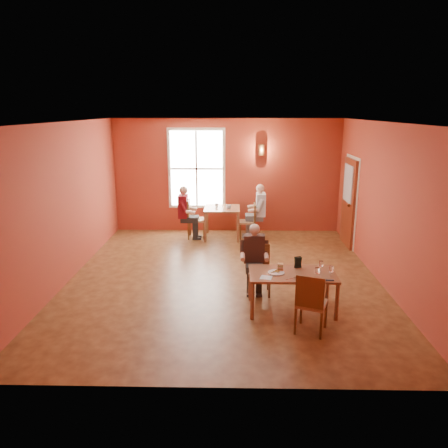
{
  "coord_description": "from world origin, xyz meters",
  "views": [
    {
      "loc": [
        0.19,
        -8.04,
        3.23
      ],
      "look_at": [
        0.0,
        0.2,
        1.05
      ],
      "focal_mm": 35.0,
      "sensor_mm": 36.0,
      "label": 1
    }
  ],
  "objects_px": {
    "chair_diner_white": "(247,221)",
    "second_table": "(222,223)",
    "chair_diner_main": "(259,271)",
    "diner_white": "(249,213)",
    "main_table": "(292,292)",
    "chair_empty": "(312,302)",
    "chair_diner_maroon": "(197,219)",
    "diner_main": "(259,263)",
    "diner_maroon": "(196,213)"
  },
  "relations": [
    {
      "from": "diner_white",
      "to": "diner_main",
      "type": "bearing_deg",
      "value": -178.79
    },
    {
      "from": "chair_diner_white",
      "to": "second_table",
      "type": "bearing_deg",
      "value": 90.0
    },
    {
      "from": "diner_main",
      "to": "diner_white",
      "type": "relative_size",
      "value": 0.9
    },
    {
      "from": "chair_diner_main",
      "to": "chair_diner_white",
      "type": "distance_m",
      "value": 3.53
    },
    {
      "from": "diner_main",
      "to": "chair_diner_maroon",
      "type": "distance_m",
      "value": 3.83
    },
    {
      "from": "second_table",
      "to": "diner_main",
      "type": "bearing_deg",
      "value": -78.02
    },
    {
      "from": "main_table",
      "to": "chair_diner_white",
      "type": "relative_size",
      "value": 1.56
    },
    {
      "from": "chair_diner_main",
      "to": "diner_main",
      "type": "bearing_deg",
      "value": 90.0
    },
    {
      "from": "second_table",
      "to": "diner_maroon",
      "type": "xyz_separation_m",
      "value": [
        -0.68,
        0.0,
        0.26
      ]
    },
    {
      "from": "diner_main",
      "to": "chair_diner_maroon",
      "type": "bearing_deg",
      "value": -68.45
    },
    {
      "from": "chair_diner_white",
      "to": "diner_white",
      "type": "xyz_separation_m",
      "value": [
        0.03,
        0.0,
        0.22
      ]
    },
    {
      "from": "chair_diner_main",
      "to": "diner_white",
      "type": "xyz_separation_m",
      "value": [
        -0.08,
        3.53,
        0.23
      ]
    },
    {
      "from": "diner_main",
      "to": "diner_maroon",
      "type": "relative_size",
      "value": 0.91
    },
    {
      "from": "chair_empty",
      "to": "second_table",
      "type": "bearing_deg",
      "value": 127.87
    },
    {
      "from": "diner_main",
      "to": "chair_empty",
      "type": "relative_size",
      "value": 1.28
    },
    {
      "from": "chair_diner_white",
      "to": "chair_diner_maroon",
      "type": "relative_size",
      "value": 0.9
    },
    {
      "from": "second_table",
      "to": "main_table",
      "type": "bearing_deg",
      "value": -73.28
    },
    {
      "from": "second_table",
      "to": "chair_diner_white",
      "type": "bearing_deg",
      "value": 0.0
    },
    {
      "from": "chair_empty",
      "to": "diner_white",
      "type": "relative_size",
      "value": 0.7
    },
    {
      "from": "chair_diner_main",
      "to": "chair_diner_white",
      "type": "xyz_separation_m",
      "value": [
        -0.11,
        3.53,
        0.01
      ]
    },
    {
      "from": "main_table",
      "to": "chair_diner_white",
      "type": "bearing_deg",
      "value": 98.24
    },
    {
      "from": "chair_diner_maroon",
      "to": "diner_maroon",
      "type": "distance_m",
      "value": 0.16
    },
    {
      "from": "diner_maroon",
      "to": "chair_diner_white",
      "type": "bearing_deg",
      "value": 90.0
    },
    {
      "from": "main_table",
      "to": "chair_empty",
      "type": "bearing_deg",
      "value": -73.99
    },
    {
      "from": "main_table",
      "to": "chair_empty",
      "type": "distance_m",
      "value": 0.74
    },
    {
      "from": "main_table",
      "to": "diner_maroon",
      "type": "height_order",
      "value": "diner_maroon"
    },
    {
      "from": "main_table",
      "to": "chair_diner_main",
      "type": "relative_size",
      "value": 1.58
    },
    {
      "from": "diner_main",
      "to": "diner_white",
      "type": "bearing_deg",
      "value": -88.79
    },
    {
      "from": "diner_white",
      "to": "second_table",
      "type": "bearing_deg",
      "value": 90.0
    },
    {
      "from": "diner_white",
      "to": "chair_diner_maroon",
      "type": "xyz_separation_m",
      "value": [
        -1.33,
        0.0,
        -0.17
      ]
    },
    {
      "from": "chair_empty",
      "to": "chair_diner_white",
      "type": "bearing_deg",
      "value": 120.64
    },
    {
      "from": "chair_diner_white",
      "to": "chair_diner_main",
      "type": "bearing_deg",
      "value": -178.29
    },
    {
      "from": "main_table",
      "to": "chair_empty",
      "type": "height_order",
      "value": "chair_empty"
    },
    {
      "from": "main_table",
      "to": "chair_diner_white",
      "type": "xyz_separation_m",
      "value": [
        -0.61,
        4.18,
        0.12
      ]
    },
    {
      "from": "diner_maroon",
      "to": "diner_white",
      "type": "bearing_deg",
      "value": 90.0
    },
    {
      "from": "chair_empty",
      "to": "chair_diner_maroon",
      "type": "bearing_deg",
      "value": 134.6
    },
    {
      "from": "second_table",
      "to": "diner_maroon",
      "type": "height_order",
      "value": "diner_maroon"
    },
    {
      "from": "diner_main",
      "to": "chair_diner_maroon",
      "type": "height_order",
      "value": "diner_main"
    },
    {
      "from": "chair_diner_main",
      "to": "diner_main",
      "type": "height_order",
      "value": "diner_main"
    },
    {
      "from": "second_table",
      "to": "diner_white",
      "type": "height_order",
      "value": "diner_white"
    },
    {
      "from": "chair_empty",
      "to": "chair_diner_white",
      "type": "relative_size",
      "value": 1.04
    },
    {
      "from": "chair_empty",
      "to": "diner_main",
      "type": "bearing_deg",
      "value": 139.21
    },
    {
      "from": "diner_main",
      "to": "chair_empty",
      "type": "xyz_separation_m",
      "value": [
        0.7,
        -1.32,
        -0.13
      ]
    },
    {
      "from": "second_table",
      "to": "chair_diner_maroon",
      "type": "xyz_separation_m",
      "value": [
        -0.65,
        0.0,
        0.1
      ]
    },
    {
      "from": "main_table",
      "to": "chair_diner_maroon",
      "type": "bearing_deg",
      "value": 114.51
    },
    {
      "from": "chair_diner_main",
      "to": "diner_maroon",
      "type": "height_order",
      "value": "diner_maroon"
    },
    {
      "from": "diner_main",
      "to": "chair_empty",
      "type": "height_order",
      "value": "diner_main"
    },
    {
      "from": "chair_diner_maroon",
      "to": "main_table",
      "type": "bearing_deg",
      "value": 24.51
    },
    {
      "from": "chair_diner_main",
      "to": "diner_white",
      "type": "height_order",
      "value": "diner_white"
    },
    {
      "from": "chair_diner_main",
      "to": "diner_white",
      "type": "bearing_deg",
      "value": -88.78
    }
  ]
}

